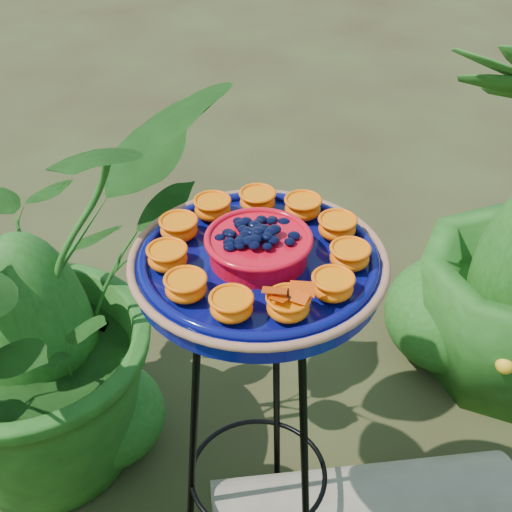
% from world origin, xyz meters
% --- Properties ---
extents(tripod_stand, '(0.37, 0.37, 0.79)m').
position_xyz_m(tripod_stand, '(-0.14, 0.11, 0.48)').
color(tripod_stand, black).
rests_on(tripod_stand, ground).
extents(feeder_dish, '(0.52, 0.52, 0.09)m').
position_xyz_m(feeder_dish, '(-0.14, 0.11, 0.83)').
color(feeder_dish, '#070A54').
rests_on(feeder_dish, tripod_stand).
extents(shrub_back_left, '(1.14, 1.16, 0.97)m').
position_xyz_m(shrub_back_left, '(-0.65, 0.46, 0.49)').
color(shrub_back_left, '#1B4713').
rests_on(shrub_back_left, ground).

